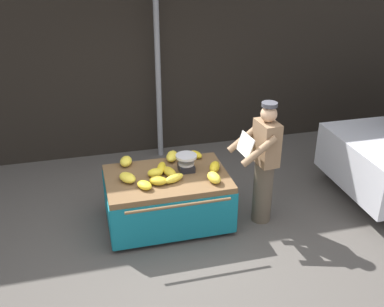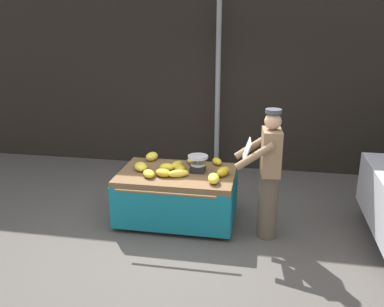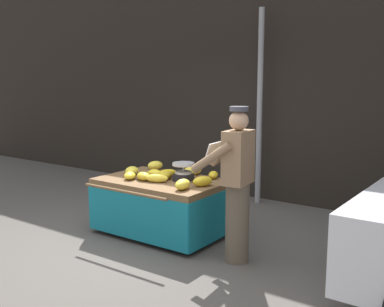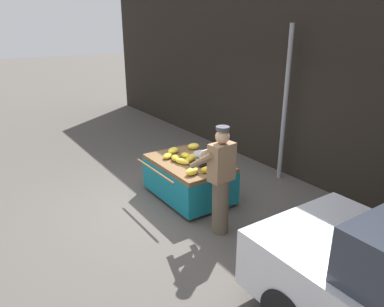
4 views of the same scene
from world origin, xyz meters
TOP-DOWN VIEW (x-y plane):
  - ground_plane at (0.00, 0.00)m, footprint 60.00×60.00m
  - back_wall at (0.00, 3.05)m, footprint 16.00×0.24m
  - street_pole at (0.18, 2.68)m, footprint 0.09×0.09m
  - banana_cart at (-0.11, 0.58)m, footprint 1.62×1.27m
  - weighing_scale at (0.17, 0.66)m, footprint 0.28×0.28m
  - banana_bunch_0 at (-0.08, 0.59)m, footprint 0.20×0.31m
  - banana_bunch_1 at (0.44, 0.28)m, footprint 0.19×0.27m
  - banana_bunch_2 at (-0.45, 0.34)m, footprint 0.24×0.27m
  - banana_bunch_3 at (-0.63, 0.57)m, footprint 0.28×0.32m
  - banana_bunch_4 at (-0.59, 1.02)m, footprint 0.22×0.27m
  - banana_bunch_5 at (0.53, 0.56)m, footprint 0.23×0.29m
  - banana_bunch_6 at (-0.06, 0.41)m, footprint 0.30×0.22m
  - banana_bunch_7 at (0.39, 1.01)m, footprint 0.21×0.25m
  - banana_bunch_8 at (-0.26, 0.40)m, footprint 0.27×0.24m
  - banana_bunch_9 at (-0.26, 0.61)m, footprint 0.21×0.16m
  - banana_bunch_10 at (-0.16, 0.74)m, footprint 0.19×0.30m
  - banana_bunch_11 at (0.05, 1.02)m, footprint 0.24×0.33m
  - vendor_person at (1.13, 0.33)m, footprint 0.61×0.55m

SIDE VIEW (x-z plane):
  - ground_plane at x=0.00m, z-range 0.00..0.00m
  - banana_cart at x=-0.11m, z-range 0.16..0.89m
  - banana_bunch_7 at x=0.39m, z-range 0.72..0.82m
  - banana_bunch_2 at x=-0.45m, z-range 0.72..0.82m
  - banana_bunch_0 at x=-0.08m, z-range 0.72..0.82m
  - banana_bunch_10 at x=-0.16m, z-range 0.72..0.82m
  - banana_bunch_6 at x=-0.06m, z-range 0.72..0.83m
  - banana_bunch_8 at x=-0.26m, z-range 0.72..0.83m
  - banana_bunch_9 at x=-0.26m, z-range 0.72..0.83m
  - banana_bunch_3 at x=-0.63m, z-range 0.72..0.83m
  - banana_bunch_11 at x=0.05m, z-range 0.72..0.84m
  - banana_bunch_5 at x=0.53m, z-range 0.72..0.85m
  - banana_bunch_4 at x=-0.59m, z-range 0.72..0.85m
  - banana_bunch_1 at x=0.44m, z-range 0.72..0.85m
  - weighing_scale at x=0.17m, z-range 0.72..0.96m
  - vendor_person at x=1.13m, z-range 0.02..1.73m
  - street_pole at x=0.18m, z-range 0.00..3.09m
  - back_wall at x=0.00m, z-range 0.00..4.32m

